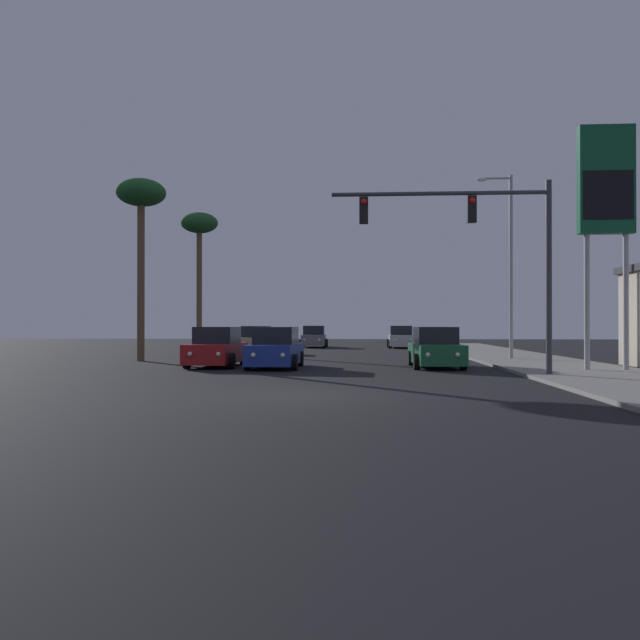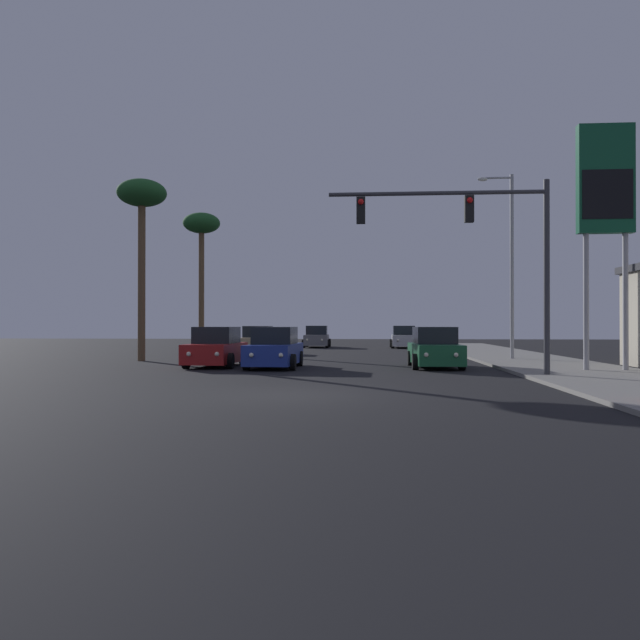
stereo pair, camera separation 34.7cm
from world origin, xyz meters
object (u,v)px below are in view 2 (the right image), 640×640
object	(u,v)px
car_blue	(274,349)
car_red	(216,348)
car_silver	(404,338)
palm_tree_near	(142,203)
car_tan	(258,341)
traffic_light_mast	(482,237)
palm_tree_mid	(201,231)
car_green	(435,349)
car_grey	(317,337)
street_lamp	(509,256)
gas_station_sign	(605,193)

from	to	relation	value
car_blue	car_red	distance (m)	2.69
car_silver	palm_tree_near	size ratio (longest dim) A/B	0.49
car_tan	car_blue	xyz separation A→B (m)	(2.96, -12.99, 0.00)
traffic_light_mast	palm_tree_mid	world-z (taller)	palm_tree_mid
car_green	palm_tree_near	distance (m)	15.86
traffic_light_mast	palm_tree_near	size ratio (longest dim) A/B	0.83
car_grey	palm_tree_near	world-z (taller)	palm_tree_near
car_grey	street_lamp	bearing A→B (deg)	120.43
car_green	street_lamp	world-z (taller)	street_lamp
car_grey	car_green	xyz separation A→B (m)	(6.64, -22.41, 0.00)
street_lamp	palm_tree_near	world-z (taller)	street_lamp
car_silver	palm_tree_mid	size ratio (longest dim) A/B	0.48
car_blue	car_red	world-z (taller)	same
car_tan	car_green	xyz separation A→B (m)	(9.53, -12.33, 0.00)
car_tan	street_lamp	world-z (taller)	street_lamp
car_blue	street_lamp	xyz separation A→B (m)	(10.73, 5.74, 4.36)
car_green	palm_tree_mid	world-z (taller)	palm_tree_mid
car_silver	palm_tree_near	xyz separation A→B (m)	(-13.82, -18.05, 6.95)
car_blue	traffic_light_mast	xyz separation A→B (m)	(7.64, -4.05, 3.97)
car_grey	car_green	bearing A→B (deg)	104.99
car_tan	palm_tree_near	xyz separation A→B (m)	(-4.23, -8.60, 6.95)
traffic_light_mast	car_green	bearing A→B (deg)	102.82
car_tan	car_grey	size ratio (longest dim) A/B	1.00
car_silver	traffic_light_mast	size ratio (longest dim) A/B	0.59
palm_tree_near	gas_station_sign	bearing A→B (deg)	-17.46
car_red	traffic_light_mast	size ratio (longest dim) A/B	0.59
street_lamp	palm_tree_mid	world-z (taller)	street_lamp
car_red	street_lamp	size ratio (longest dim) A/B	0.48
palm_tree_mid	car_blue	bearing A→B (deg)	-64.40
traffic_light_mast	palm_tree_mid	size ratio (longest dim) A/B	0.82
gas_station_sign	palm_tree_near	world-z (taller)	gas_station_sign
car_tan	palm_tree_mid	size ratio (longest dim) A/B	0.48
car_tan	street_lamp	xyz separation A→B (m)	(13.70, -7.26, 4.36)
car_blue	car_grey	size ratio (longest dim) A/B	1.00
car_silver	traffic_light_mast	world-z (taller)	traffic_light_mast
car_red	palm_tree_mid	xyz separation A→B (m)	(-4.30, 13.70, 7.07)
car_blue	palm_tree_near	bearing A→B (deg)	-29.20
car_tan	palm_tree_mid	distance (m)	8.21
car_tan	gas_station_sign	distance (m)	22.19
car_green	palm_tree_near	bearing A→B (deg)	-17.32
traffic_light_mast	palm_tree_mid	distance (m)	23.69
street_lamp	car_red	bearing A→B (deg)	-159.25
car_grey	street_lamp	distance (m)	20.88
street_lamp	car_tan	bearing A→B (deg)	152.09
traffic_light_mast	car_blue	bearing A→B (deg)	152.06
car_tan	street_lamp	distance (m)	16.10
car_tan	car_green	size ratio (longest dim) A/B	0.99
car_grey	gas_station_sign	distance (m)	28.48
car_green	street_lamp	bearing A→B (deg)	-131.54
car_grey	car_green	world-z (taller)	same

